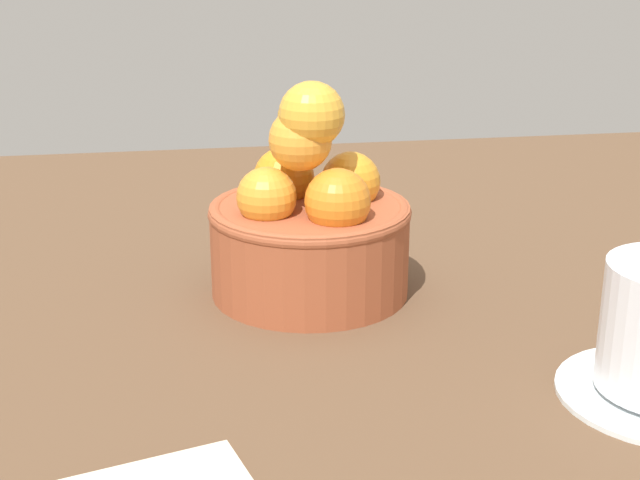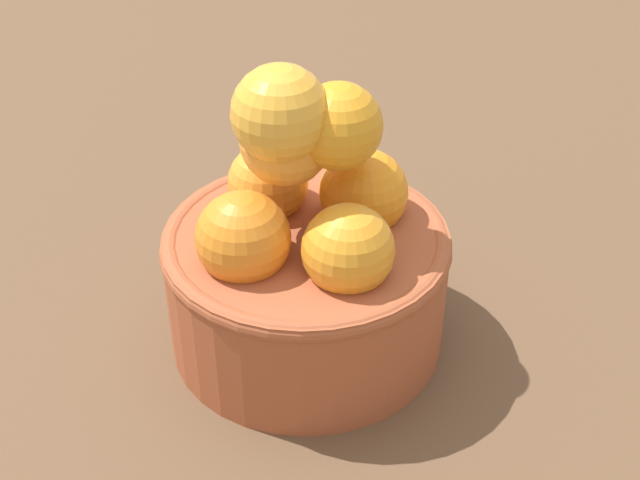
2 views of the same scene
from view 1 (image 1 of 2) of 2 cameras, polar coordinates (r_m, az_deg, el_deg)
ground_plane at (r=63.58cm, az=-0.61°, el=-4.66°), size 110.65×82.89×3.50cm
terracotta_bowl at (r=61.10cm, az=-0.64°, el=1.10°), size 13.41×13.41×14.51cm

